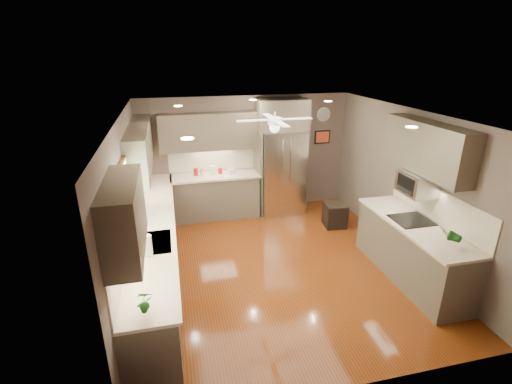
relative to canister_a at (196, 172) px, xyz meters
name	(u,v)px	position (x,y,z in m)	size (l,w,h in m)	color
floor	(277,265)	(1.11, -2.24, -1.02)	(5.00, 5.00, 0.00)	#50220A
ceiling	(281,115)	(1.11, -2.24, 1.48)	(5.00, 5.00, 0.00)	white
wall_back	(246,154)	(1.11, 0.26, 0.23)	(4.50, 4.50, 0.00)	brown
wall_front	(355,290)	(1.11, -4.74, 0.23)	(4.50, 4.50, 0.00)	brown
wall_left	(128,209)	(-1.14, -2.24, 0.23)	(5.00, 5.00, 0.00)	brown
wall_right	(407,184)	(3.36, -2.24, 0.23)	(5.00, 5.00, 0.00)	brown
canister_a	(196,172)	(0.00, 0.00, 0.00)	(0.09, 0.09, 0.15)	maroon
canister_b	(202,172)	(0.13, -0.01, -0.01)	(0.09, 0.09, 0.14)	silver
canister_c	(213,170)	(0.35, 0.01, 0.01)	(0.12, 0.12, 0.19)	beige
canister_d	(220,171)	(0.50, 0.00, -0.02)	(0.08, 0.08, 0.13)	maroon
soap_bottle	(141,228)	(-0.96, -2.46, 0.01)	(0.08, 0.08, 0.18)	white
potted_plant_left	(144,301)	(-0.84, -4.23, 0.08)	(0.16, 0.11, 0.31)	#175018
potted_plant_right	(449,234)	(3.02, -3.72, 0.08)	(0.18, 0.14, 0.32)	#175018
bowl	(231,173)	(0.73, -0.06, -0.05)	(0.22, 0.22, 0.05)	beige
left_run	(155,249)	(-0.84, -2.09, -0.54)	(0.65, 4.70, 1.45)	#4E4539
back_run	(216,195)	(0.39, -0.03, -0.54)	(1.85, 0.65, 1.45)	#4E4539
uppers	(224,148)	(0.37, -1.53, 0.85)	(4.50, 4.70, 0.95)	#4E4539
window	(124,203)	(-1.11, -2.74, 0.53)	(0.05, 1.12, 0.92)	#BFF2B2
sink	(152,244)	(-0.82, -2.74, -0.11)	(0.50, 0.70, 0.32)	silver
refrigerator	(281,159)	(1.81, -0.08, 0.17)	(1.06, 0.75, 2.45)	silver
right_run	(412,249)	(3.04, -3.04, -0.54)	(0.70, 2.20, 1.45)	#4E4539
microwave	(417,183)	(3.14, -2.79, 0.46)	(0.43, 0.55, 0.34)	silver
ceiling_fan	(275,123)	(1.11, -1.94, 1.31)	(1.18, 1.18, 0.32)	white
recessed_lights	(271,111)	(1.07, -1.84, 1.47)	(2.84, 3.14, 0.01)	white
wall_clock	(324,114)	(2.86, 0.24, 1.03)	(0.30, 0.03, 0.30)	white
framed_print	(322,137)	(2.86, 0.24, 0.53)	(0.36, 0.03, 0.30)	black
stool	(335,215)	(2.67, -1.07, -0.78)	(0.46, 0.46, 0.49)	black
paper_towel	(147,245)	(-0.85, -3.07, 0.06)	(0.12, 0.12, 0.29)	white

